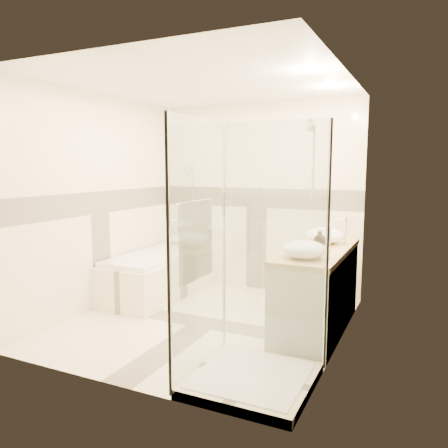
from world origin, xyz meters
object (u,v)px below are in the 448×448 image
at_px(vanity, 317,290).
at_px(vessel_sink_near, 324,235).
at_px(amenity_bottle_a, 318,240).
at_px(bathtub, 159,272).
at_px(amenity_bottle_b, 320,238).
at_px(shower_enclosure, 242,317).
at_px(vessel_sink_far, 304,249).

xyz_separation_m(vanity, vessel_sink_near, (-0.02, 0.36, 0.51)).
distance_m(vanity, amenity_bottle_a, 0.51).
relative_size(bathtub, vessel_sink_near, 3.98).
bearing_deg(amenity_bottle_b, vanity, -83.08).
bearing_deg(vanity, shower_enclosure, -102.97).
bearing_deg(vanity, vessel_sink_far, -92.30).
bearing_deg(vessel_sink_near, bathtub, -179.63).
bearing_deg(bathtub, vessel_sink_far, -21.67).
bearing_deg(vessel_sink_near, amenity_bottle_b, -90.00).
relative_size(shower_enclosure, vessel_sink_near, 4.78).
height_order(bathtub, vessel_sink_near, vessel_sink_near).
relative_size(vessel_sink_near, vessel_sink_far, 1.05).
bearing_deg(vessel_sink_far, vessel_sink_near, 90.00).
bearing_deg(amenity_bottle_a, shower_enclosure, -101.64).
height_order(vessel_sink_near, vessel_sink_far, vessel_sink_near).
distance_m(vanity, vessel_sink_far, 0.71).
bearing_deg(shower_enclosure, vanity, 77.03).
height_order(vanity, vessel_sink_near, vessel_sink_near).
relative_size(bathtub, shower_enclosure, 0.83).
relative_size(bathtub, amenity_bottle_b, 9.99).
height_order(vanity, amenity_bottle_b, amenity_bottle_b).
xyz_separation_m(bathtub, vanity, (2.15, -0.35, 0.12)).
relative_size(vanity, shower_enclosure, 0.79).
bearing_deg(vessel_sink_near, amenity_bottle_a, -90.00).
xyz_separation_m(bathtub, shower_enclosure, (1.86, -1.62, 0.20)).
relative_size(vanity, vessel_sink_far, 3.99).
height_order(shower_enclosure, amenity_bottle_a, shower_enclosure).
bearing_deg(shower_enclosure, vessel_sink_far, 70.59).
distance_m(vessel_sink_near, amenity_bottle_a, 0.31).
bearing_deg(bathtub, amenity_bottle_b, -4.97).
bearing_deg(vanity, vessel_sink_near, 93.14).
height_order(bathtub, shower_enclosure, shower_enclosure).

